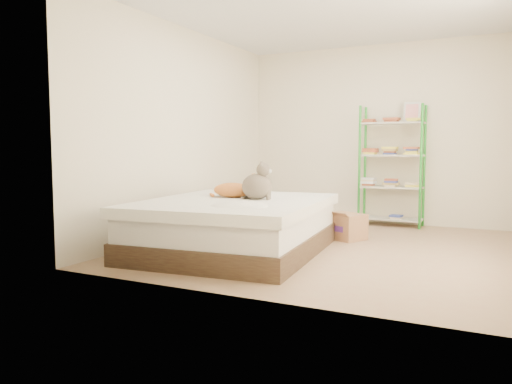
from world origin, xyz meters
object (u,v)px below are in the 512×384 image
Objects in this scene: orange_cat at (233,188)px; white_bin at (290,209)px; bed at (235,226)px; shelf_unit at (392,164)px; grey_cat at (257,181)px; cardboard_box at (345,226)px.

orange_cat is 2.28m from white_bin.
shelf_unit is at bearing 60.98° from bed.
shelf_unit is (1.26, 2.37, 0.22)m from orange_cat.
grey_cat is at bearing -76.31° from white_bin.
bed is 0.45m from orange_cat.
orange_cat reaches higher than white_bin.
bed is 5.98× the size of grey_cat.
orange_cat is at bearing -117.89° from shelf_unit.
orange_cat reaches higher than cardboard_box.
white_bin is (-1.48, -0.16, -0.70)m from shelf_unit.
shelf_unit is at bearing 102.90° from cardboard_box.
cardboard_box is at bearing -44.42° from white_bin.
bed is at bearing 107.67° from grey_cat.
bed is 4.59× the size of orange_cat.
grey_cat reaches higher than orange_cat.
cardboard_box is (0.83, 1.25, -0.12)m from bed.
grey_cat reaches higher than bed.
bed is at bearing -81.43° from white_bin.
shelf_unit reaches higher than bed.
grey_cat is 1.41m from cardboard_box.
grey_cat is (0.33, -0.06, 0.09)m from orange_cat.
orange_cat is 1.30× the size of grey_cat.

